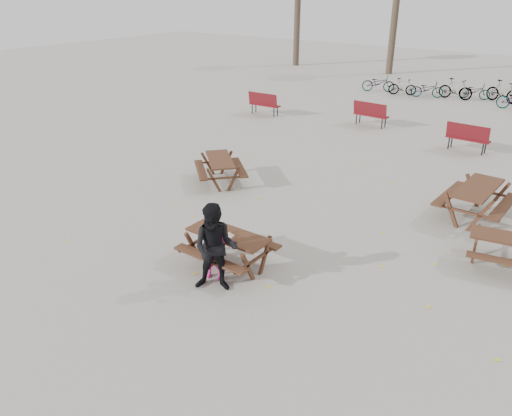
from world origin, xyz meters
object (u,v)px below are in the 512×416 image
Objects in this scene: soda_bottle at (222,231)px; picnic_table_far at (475,202)px; picnic_table_north at (220,171)px; food_tray at (229,235)px; adult at (215,248)px; child at (214,249)px; main_picnic_table at (228,241)px; picnic_table_east at (510,253)px.

picnic_table_far is (3.69, 5.71, -0.41)m from soda_bottle.
food_tray is at bearing -5.62° from picnic_table_north.
adult is 0.91× the size of picnic_table_far.
child is 0.76× the size of picnic_table_north.
picnic_table_far is (3.60, 5.63, -0.15)m from main_picnic_table.
adult reaches higher than picnic_table_east.
soda_bottle reaches higher than main_picnic_table.
child is 7.11m from picnic_table_far.
soda_bottle is 0.52m from child.
soda_bottle is 0.08× the size of picnic_table_far.
child is at bearing 106.51° from adult.
food_tray is 0.09× the size of picnic_table_far.
picnic_table_north is (-3.39, 4.22, -0.29)m from child.
soda_bottle is 0.10× the size of picnic_table_east.
adult is at bearing -58.17° from soda_bottle.
picnic_table_far is (3.50, 5.70, -0.36)m from food_tray.
adult is (0.29, -0.28, 0.25)m from child.
picnic_table_north is 0.88× the size of picnic_table_far.
main_picnic_table is at bearing 145.29° from food_tray.
food_tray is at bearing 65.80° from child.
child is at bearing -81.65° from main_picnic_table.
child is 6.27m from picnic_table_east.
picnic_table_north is (-3.41, 3.74, -0.41)m from food_tray.
picnic_table_far is at bearing 58.41° from food_tray.
food_tray is 0.10× the size of adult.
food_tray is 0.14× the size of child.
picnic_table_east is (4.51, 4.30, -0.56)m from adult.
food_tray is 0.11× the size of picnic_table_east.
food_tray is at bearing -34.71° from main_picnic_table.
soda_bottle is 6.82m from picnic_table_far.
main_picnic_table reaches higher than picnic_table_east.
soda_bottle is (-0.09, -0.09, 0.26)m from main_picnic_table.
picnic_table_far reaches higher than food_tray.
picnic_table_far is at bearing 57.13° from soda_bottle.
soda_bottle reaches higher than picnic_table_far.
main_picnic_table is 1.35× the size of child.
picnic_table_east is at bearing 14.36° from adult.
main_picnic_table is at bearing 84.82° from adult.
picnic_table_north is at bearing 130.56° from soda_bottle.
picnic_table_far is (3.52, 6.17, -0.23)m from child.
soda_bottle is 6.13m from picnic_table_east.
adult is 1.10× the size of picnic_table_east.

